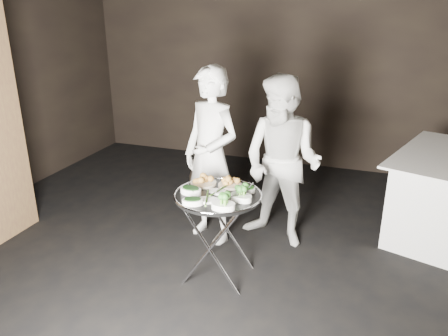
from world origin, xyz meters
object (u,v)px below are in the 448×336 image
(waiter_left, at_px, (211,156))
(waiter_right, at_px, (282,163))
(tray_stand, at_px, (218,232))
(serving_tray, at_px, (218,195))

(waiter_left, relative_size, waiter_right, 1.05)
(tray_stand, xyz_separation_m, serving_tray, (-0.00, -0.00, 0.34))
(serving_tray, xyz_separation_m, waiter_right, (0.35, 0.79, 0.06))
(tray_stand, distance_m, serving_tray, 0.34)
(waiter_right, bearing_deg, tray_stand, -97.69)
(serving_tray, relative_size, waiter_right, 0.44)
(tray_stand, bearing_deg, serving_tray, -93.58)
(tray_stand, height_order, serving_tray, serving_tray)
(tray_stand, distance_m, waiter_right, 0.95)
(tray_stand, relative_size, waiter_right, 0.46)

